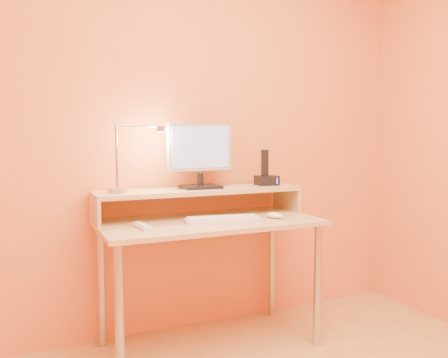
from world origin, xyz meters
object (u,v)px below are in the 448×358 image
lamp_base (117,191)px  remote_control (142,227)px  keyboard (223,220)px  mouse (275,215)px  monitor_panel (200,147)px  phone_dock (267,180)px

lamp_base → remote_control: lamp_base is taller
keyboard → mouse: (0.31, -0.01, 0.01)m
monitor_panel → lamp_base: (-0.48, -0.04, -0.23)m
phone_dock → mouse: (-0.10, -0.26, -0.17)m
monitor_panel → phone_dock: monitor_panel is taller
phone_dock → mouse: size_ratio=1.29×
phone_dock → remote_control: size_ratio=0.76×
monitor_panel → phone_dock: size_ratio=3.06×
monitor_panel → lamp_base: size_ratio=3.98×
phone_dock → remote_control: (-0.85, -0.23, -0.18)m
lamp_base → keyboard: bearing=-23.2°
lamp_base → phone_dock: (0.92, 0.03, 0.02)m
phone_dock → keyboard: bearing=-145.3°
keyboard → lamp_base: bearing=166.6°
mouse → phone_dock: bearing=47.5°
keyboard → monitor_panel: bearing=106.5°
monitor_panel → remote_control: (-0.41, -0.24, -0.39)m
monitor_panel → mouse: size_ratio=3.94×
phone_dock → monitor_panel: bearing=-178.1°
remote_control → phone_dock: bearing=7.8°
keyboard → mouse: bearing=8.7°
keyboard → mouse: size_ratio=3.98×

